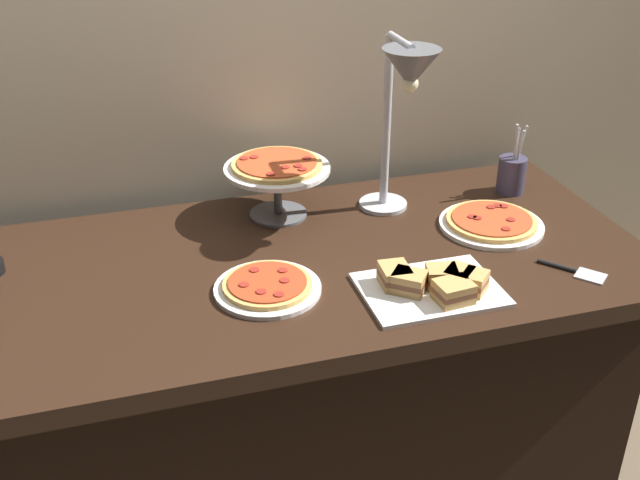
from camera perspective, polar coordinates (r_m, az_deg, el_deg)
ground_plane at (r=2.43m, az=-2.35°, el=-17.35°), size 8.00×8.00×0.00m
back_wall at (r=2.25m, az=-6.25°, el=14.34°), size 4.40×0.04×2.40m
buffet_table at (r=2.17m, az=-2.55°, el=-10.25°), size 1.90×0.84×0.76m
heat_lamp at (r=2.01m, az=6.37°, el=11.28°), size 0.15×0.29×0.51m
pizza_plate_front at (r=1.84m, az=-3.92°, el=-3.48°), size 0.26×0.26×0.03m
pizza_plate_center at (r=2.18m, az=12.63°, el=1.27°), size 0.29×0.29×0.03m
pizza_plate_raised_stand at (r=2.14m, az=-3.21°, el=5.08°), size 0.30×0.30×0.17m
sandwich_platter at (r=1.84m, az=8.46°, el=-3.28°), size 0.33×0.24×0.06m
utensil_holder at (r=2.39m, az=14.07°, el=4.80°), size 0.08×0.08×0.23m
serving_spatula at (r=2.02m, az=18.39°, el=-2.21°), size 0.14×0.15×0.01m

